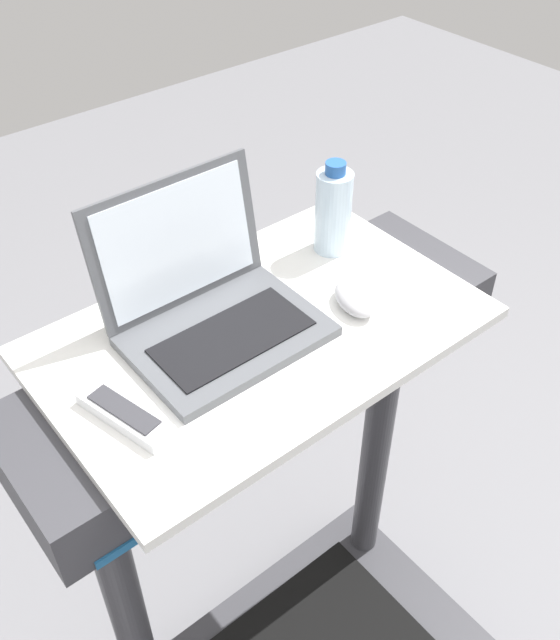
# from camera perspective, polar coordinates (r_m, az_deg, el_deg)

# --- Properties ---
(desk_board) EXTENTS (0.73, 0.46, 0.02)m
(desk_board) POSITION_cam_1_polar(r_m,az_deg,el_deg) (1.20, -1.51, -0.96)
(desk_board) COLOR white
(desk_board) RESTS_ON treadmill_base
(laptop) EXTENTS (0.31, 0.26, 0.23)m
(laptop) POSITION_cam_1_polar(r_m,az_deg,el_deg) (1.17, -5.55, 1.20)
(laptop) COLOR #515459
(laptop) RESTS_ON desk_board
(computer_mouse) EXTENTS (0.09, 0.11, 0.03)m
(computer_mouse) POSITION_cam_1_polar(r_m,az_deg,el_deg) (1.23, 5.96, 1.70)
(computer_mouse) COLOR #B2B2B7
(computer_mouse) RESTS_ON desk_board
(water_bottle) EXTENTS (0.07, 0.07, 0.18)m
(water_bottle) POSITION_cam_1_polar(r_m,az_deg,el_deg) (1.33, 4.26, 8.68)
(water_bottle) COLOR silver
(water_bottle) RESTS_ON desk_board
(tv_remote) EXTENTS (0.08, 0.17, 0.02)m
(tv_remote) POSITION_cam_1_polar(r_m,az_deg,el_deg) (1.06, -12.25, -7.34)
(tv_remote) COLOR silver
(tv_remote) RESTS_ON desk_board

